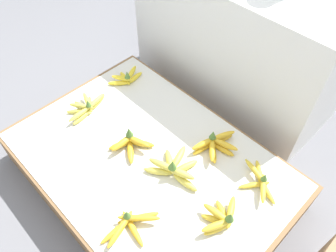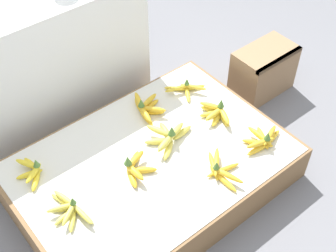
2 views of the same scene
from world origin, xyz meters
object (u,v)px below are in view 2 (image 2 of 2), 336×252
Objects in this scene: banana_bunch_middle_left at (70,210)px; banana_bunch_middle_midright at (168,137)px; banana_bunch_back_left at (32,171)px; banana_bunch_middle_right at (217,113)px; banana_bunch_front_midright at (220,170)px; wooden_crate at (263,70)px; banana_bunch_front_right at (263,140)px; banana_bunch_middle_midleft at (135,167)px; banana_bunch_back_right at (186,88)px; banana_bunch_back_midright at (146,108)px.

banana_bunch_middle_midright is (0.58, 0.06, 0.01)m from banana_bunch_middle_left.
banana_bunch_back_left is at bearing 159.21° from banana_bunch_middle_midright.
banana_bunch_back_left is at bearing 94.87° from banana_bunch_middle_left.
banana_bunch_middle_right is at bearing 2.05° from banana_bunch_middle_left.
banana_bunch_front_midright is 1.16× the size of banana_bunch_middle_right.
wooden_crate is at bearing 7.29° from banana_bunch_middle_left.
banana_bunch_front_midright is 1.05× the size of banana_bunch_front_right.
banana_bunch_middle_midright reaches higher than banana_bunch_middle_midleft.
banana_bunch_back_left is at bearing 150.67° from banana_bunch_front_right.
banana_bunch_front_midright is 0.31m from banana_bunch_middle_midright.
banana_bunch_middle_left is 0.92m from banana_bunch_back_right.
banana_bunch_middle_midright is (-0.82, -0.12, 0.09)m from wooden_crate.
banana_bunch_middle_midright is 0.37m from banana_bunch_back_right.
banana_bunch_back_right is at bearing 94.48° from banana_bunch_front_right.
banana_bunch_back_midright reaches higher than wooden_crate.
banana_bunch_front_right is 0.93× the size of banana_bunch_middle_left.
banana_bunch_back_left is at bearing 179.32° from banana_bunch_back_right.
banana_bunch_middle_midleft is 0.53m from banana_bunch_middle_right.
banana_bunch_front_right is 0.63m from banana_bunch_middle_midleft.
banana_bunch_back_right is at bearing 36.03° from banana_bunch_middle_midright.
banana_bunch_back_right is at bearing -0.68° from banana_bunch_back_left.
banana_bunch_back_right is (0.26, -0.01, -0.01)m from banana_bunch_back_midright.
banana_bunch_middle_midleft reaches higher than banana_bunch_middle_left.
banana_bunch_middle_midleft is at bearing 156.55° from banana_bunch_front_right.
banana_bunch_middle_right is (-0.52, -0.15, 0.09)m from wooden_crate.
banana_bunch_middle_right is 1.05× the size of banana_bunch_back_left.
banana_bunch_back_midright is at bearing 119.44° from banana_bunch_front_right.
banana_bunch_middle_right is at bearing 2.69° from banana_bunch_middle_midleft.
banana_bunch_middle_midright reaches higher than banana_bunch_front_right.
banana_bunch_back_left is (-0.02, 0.29, 0.00)m from banana_bunch_middle_left.
banana_bunch_middle_left is (-0.63, 0.24, -0.00)m from banana_bunch_front_midright.
banana_bunch_back_right is (0.88, 0.28, -0.00)m from banana_bunch_middle_left.
banana_bunch_back_left reaches higher than wooden_crate.
banana_bunch_back_midright is (-0.77, 0.11, 0.09)m from wooden_crate.
banana_bunch_middle_midright reaches higher than banana_bunch_middle_right.
banana_bunch_middle_right reaches higher than wooden_crate.
banana_bunch_back_left is (-0.37, 0.28, -0.00)m from banana_bunch_middle_midleft.
banana_bunch_front_right is 0.52m from banana_bunch_back_right.
banana_bunch_middle_left is at bearing -85.13° from banana_bunch_back_left.
banana_bunch_middle_midright is (-0.06, 0.30, 0.01)m from banana_bunch_front_midright.
wooden_crate is 1.42m from banana_bunch_back_left.
banana_bunch_back_left is at bearing 175.62° from wooden_crate.
banana_bunch_back_midright is at bearing 45.14° from banana_bunch_middle_midleft.
banana_bunch_front_midright is 1.13× the size of banana_bunch_back_right.
banana_bunch_front_right reaches higher than banana_bunch_back_right.
banana_bunch_middle_midleft reaches higher than banana_bunch_back_left.
banana_bunch_middle_right reaches higher than banana_bunch_front_midright.
banana_bunch_front_midright is at bearing -40.74° from banana_bunch_middle_midleft.
banana_bunch_middle_midleft is (-0.57, 0.25, 0.00)m from banana_bunch_front_right.
banana_bunch_middle_right is at bearing 49.30° from banana_bunch_front_midright.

